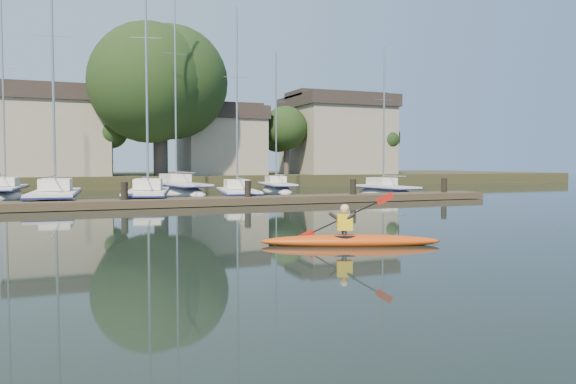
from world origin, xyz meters
name	(u,v)px	position (x,y,z in m)	size (l,w,h in m)	color
ground	(303,246)	(0.00, 0.00, 0.00)	(160.00, 160.00, 0.00)	black
kayak	(350,238)	(1.12, -0.39, 0.18)	(4.50, 2.18, 1.46)	#CD4A0F
dock	(189,202)	(0.00, 14.00, 0.20)	(34.00, 2.00, 1.80)	#4E402D
sailboat_1	(55,208)	(-6.03, 17.94, -0.20)	(2.89, 9.15, 14.74)	white
sailboat_2	(148,205)	(-1.41, 17.90, -0.19)	(3.95, 9.38, 15.13)	white
sailboat_3	(238,203)	(3.61, 17.79, -0.18)	(3.18, 7.72, 12.09)	white
sailboat_4	(385,197)	(14.20, 19.19, -0.18)	(2.46, 6.57, 10.92)	white
sailboat_5	(5,198)	(-9.12, 27.03, -0.18)	(2.62, 8.71, 14.21)	white
sailboat_6	(178,194)	(2.01, 27.52, -0.20)	(3.56, 10.87, 16.97)	white
sailboat_7	(277,193)	(9.33, 26.68, -0.17)	(2.86, 7.39, 11.61)	white
shore	(147,150)	(1.61, 40.29, 3.23)	(90.00, 25.25, 12.75)	#2B3219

